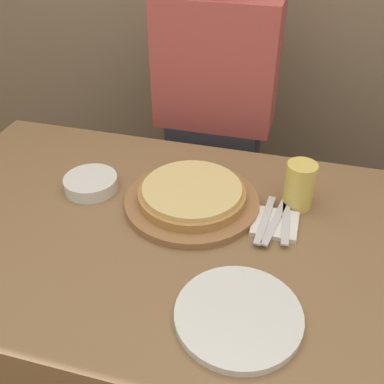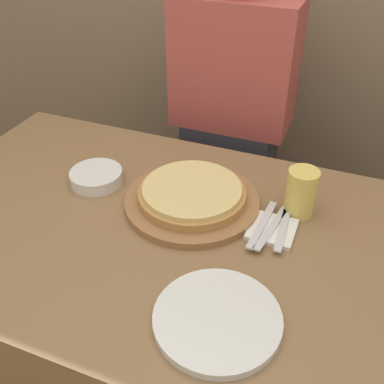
% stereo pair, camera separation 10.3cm
% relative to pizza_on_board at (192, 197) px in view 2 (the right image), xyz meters
% --- Properties ---
extents(dining_table, '(1.49, 0.82, 0.77)m').
position_rel_pizza_on_board_xyz_m(dining_table, '(0.03, -0.11, -0.41)').
color(dining_table, olive).
rests_on(dining_table, ground_plane).
extents(pizza_on_board, '(0.35, 0.35, 0.06)m').
position_rel_pizza_on_board_xyz_m(pizza_on_board, '(0.00, 0.00, 0.00)').
color(pizza_on_board, '#99663D').
rests_on(pizza_on_board, dining_table).
extents(beer_glass, '(0.08, 0.08, 0.12)m').
position_rel_pizza_on_board_xyz_m(beer_glass, '(0.26, 0.07, 0.04)').
color(beer_glass, '#E5C65B').
rests_on(beer_glass, dining_table).
extents(dinner_plate, '(0.25, 0.25, 0.02)m').
position_rel_pizza_on_board_xyz_m(dinner_plate, '(0.18, -0.33, -0.02)').
color(dinner_plate, silver).
rests_on(dinner_plate, dining_table).
extents(side_bowl, '(0.14, 0.14, 0.04)m').
position_rel_pizza_on_board_xyz_m(side_bowl, '(-0.28, -0.00, -0.01)').
color(side_bowl, silver).
rests_on(side_bowl, dining_table).
extents(napkin_stack, '(0.11, 0.11, 0.01)m').
position_rel_pizza_on_board_xyz_m(napkin_stack, '(0.22, -0.03, -0.02)').
color(napkin_stack, white).
rests_on(napkin_stack, dining_table).
extents(fork, '(0.03, 0.19, 0.00)m').
position_rel_pizza_on_board_xyz_m(fork, '(0.19, -0.03, -0.01)').
color(fork, silver).
rests_on(fork, napkin_stack).
extents(dinner_knife, '(0.05, 0.19, 0.00)m').
position_rel_pizza_on_board_xyz_m(dinner_knife, '(0.22, -0.03, -0.01)').
color(dinner_knife, silver).
rests_on(dinner_knife, napkin_stack).
extents(spoon, '(0.03, 0.16, 0.00)m').
position_rel_pizza_on_board_xyz_m(spoon, '(0.24, -0.03, -0.01)').
color(spoon, silver).
rests_on(spoon, napkin_stack).
extents(diner_person, '(0.40, 0.20, 1.36)m').
position_rel_pizza_on_board_xyz_m(diner_person, '(-0.05, 0.52, -0.13)').
color(diner_person, '#33333D').
rests_on(diner_person, ground_plane).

